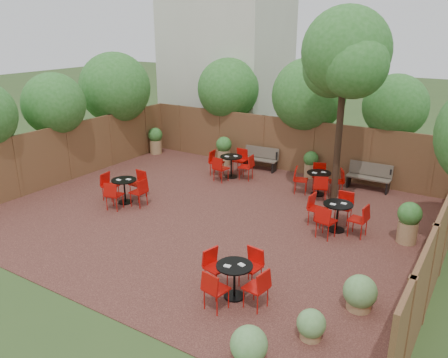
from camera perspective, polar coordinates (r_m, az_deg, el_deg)
The scene contains 13 objects.
ground at distance 13.07m, azimuth -1.51°, elevation -4.68°, with size 80.00×80.00×0.00m, color #354F23.
courtyard_paving at distance 13.07m, azimuth -1.51°, elevation -4.64°, with size 12.00×10.00×0.02m, color #3C1D18.
fence_back at distance 16.90m, azimuth 7.95°, elevation 4.29°, with size 12.00×0.08×2.00m, color brown.
fence_left at distance 16.66m, azimuth -18.99°, elevation 3.20°, with size 0.08×10.00×2.00m, color brown.
fence_right at distance 10.83m, azimuth 26.05°, elevation -6.23°, with size 0.08×10.00×2.00m, color brown.
neighbour_building at distance 21.16m, azimuth 0.37°, elevation 15.68°, with size 5.00×4.00×8.00m, color beige.
overhang_foliage at distance 15.52m, azimuth 0.87°, elevation 9.80°, with size 15.97×10.51×2.79m.
courtyard_tree at distance 13.53m, azimuth 15.03°, elevation 14.53°, with size 2.69×2.59×5.76m.
park_bench_left at distance 17.09m, azimuth 4.63°, elevation 2.67°, with size 1.39×0.55×0.84m.
park_bench_right at distance 15.71m, azimuth 17.87°, elevation 0.37°, with size 1.43×0.48×0.88m.
bistro_tables at distance 13.22m, azimuth 3.16°, elevation -2.26°, with size 7.75×7.94×0.90m.
planters at distance 16.08m, azimuth 3.40°, elevation 2.19°, with size 11.33×4.02×1.10m.
low_shrubs at distance 8.51m, azimuth 11.19°, elevation -16.80°, with size 1.71×3.07×0.70m.
Camera 1 is at (6.68, -9.92, 5.28)m, focal length 36.18 mm.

